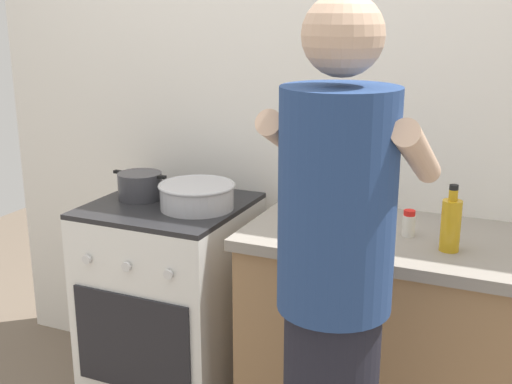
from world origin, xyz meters
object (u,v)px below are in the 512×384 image
object	(u,v)px
stove_range	(172,305)
person	(333,319)
utensil_crock	(338,186)
spice_bottle	(409,223)
mixing_bowl	(197,195)
pot	(140,186)
oil_bottle	(451,224)

from	to	relation	value
stove_range	person	world-z (taller)	person
utensil_crock	person	distance (m)	0.87
person	spice_bottle	bearing A→B (deg)	83.67
mixing_bowl	person	world-z (taller)	person
pot	spice_bottle	xyz separation A→B (m)	(1.11, -0.01, -0.01)
spice_bottle	person	size ratio (longest dim) A/B	0.05
stove_range	spice_bottle	distance (m)	1.08
pot	stove_range	bearing A→B (deg)	-4.61
utensil_crock	person	size ratio (longest dim) A/B	0.20
stove_range	oil_bottle	xyz separation A→B (m)	(1.11, -0.09, 0.54)
pot	person	xyz separation A→B (m)	(1.03, -0.65, -0.09)
oil_bottle	spice_bottle	bearing A→B (deg)	149.19
stove_range	person	size ratio (longest dim) A/B	0.53
mixing_bowl	utensil_crock	xyz separation A→B (m)	(0.51, 0.20, 0.04)
mixing_bowl	person	bearing A→B (deg)	-39.54
stove_range	utensil_crock	xyz separation A→B (m)	(0.65, 0.18, 0.55)
stove_range	person	distance (m)	1.17
stove_range	mixing_bowl	size ratio (longest dim) A/B	2.96
pot	utensil_crock	world-z (taller)	utensil_crock
pot	spice_bottle	size ratio (longest dim) A/B	2.67
pot	utensil_crock	bearing A→B (deg)	12.37
stove_range	spice_bottle	size ratio (longest dim) A/B	9.72
utensil_crock	person	xyz separation A→B (m)	(0.24, -0.82, -0.14)
stove_range	utensil_crock	distance (m)	0.87
mixing_bowl	oil_bottle	world-z (taller)	oil_bottle
stove_range	oil_bottle	bearing A→B (deg)	-4.66
stove_range	oil_bottle	world-z (taller)	oil_bottle
pot	spice_bottle	world-z (taller)	pot
pot	person	size ratio (longest dim) A/B	0.15
spice_bottle	utensil_crock	bearing A→B (deg)	149.23
spice_bottle	person	bearing A→B (deg)	-96.33
oil_bottle	utensil_crock	bearing A→B (deg)	149.22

